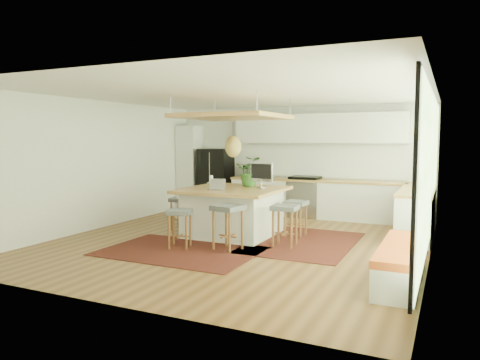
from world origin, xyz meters
The scene contains 33 objects.
floor centered at (0.00, 0.00, 0.00)m, with size 7.00×7.00×0.00m, color #573619.
ceiling centered at (0.00, 0.00, 2.70)m, with size 7.00×7.00×0.00m, color white.
wall_back centered at (0.00, 3.50, 1.35)m, with size 6.50×6.50×0.00m, color silver.
wall_front centered at (0.00, -3.50, 1.35)m, with size 6.50×6.50×0.00m, color silver.
wall_left centered at (-3.25, 0.00, 1.35)m, with size 7.00×7.00×0.00m, color silver.
wall_right centered at (3.25, 0.00, 1.35)m, with size 7.00×7.00×0.00m, color silver.
window_wall centered at (3.22, 0.00, 1.40)m, with size 0.10×6.20×2.60m, color black, non-canonical shape.
pantry centered at (-2.95, 3.18, 1.12)m, with size 0.55×0.60×2.25m, color silver.
back_counter_base centered at (0.55, 3.18, 0.44)m, with size 4.20×0.60×0.88m, color silver.
back_counter_top centered at (0.55, 3.18, 0.90)m, with size 4.24×0.64×0.05m, color olive.
backsplash centered at (0.55, 3.48, 1.35)m, with size 4.20×0.02×0.80m, color white.
upper_cabinets centered at (0.55, 3.32, 2.15)m, with size 4.20×0.34×0.70m, color silver.
range centered at (0.30, 3.18, 0.50)m, with size 0.76×0.62×1.00m, color #A5A5AA, non-canonical shape.
right_counter_base centered at (2.93, 2.00, 0.44)m, with size 0.60×2.50×0.88m, color silver.
right_counter_top centered at (2.93, 2.00, 0.90)m, with size 0.64×2.54×0.05m, color olive.
window_bench centered at (2.95, -1.20, 0.25)m, with size 0.52×2.00×0.50m, color silver, non-canonical shape.
ceiling_panel centered at (-0.30, 0.40, 2.05)m, with size 1.86×1.86×0.80m, color olive, non-canonical shape.
rug_near centered at (-0.60, -1.05, 0.01)m, with size 2.60×1.80×0.01m, color black.
rug_right centered at (1.10, 0.45, 0.01)m, with size 1.80×2.60×0.01m, color black.
fridge centered at (-2.15, 3.15, 0.93)m, with size 0.81×0.64×1.63m, color black, non-canonical shape.
island centered at (-0.36, 0.53, 0.47)m, with size 1.85×1.85×0.93m, color olive, non-canonical shape.
stool_near_left centered at (-0.72, -0.86, 0.35)m, with size 0.40×0.40×0.68m, color #494D51, non-canonical shape.
stool_near_right centered at (0.09, -0.61, 0.35)m, with size 0.46×0.46×0.77m, color #494D51, non-canonical shape.
stool_right_front centered at (0.88, 0.05, 0.35)m, with size 0.43×0.43×0.73m, color #494D51, non-canonical shape.
stool_right_back centered at (0.79, 0.95, 0.35)m, with size 0.41×0.41×0.69m, color #494D51, non-canonical shape.
stool_left_side centered at (-1.56, 0.53, 0.35)m, with size 0.40×0.40×0.68m, color #494D51, non-canonical shape.
laptop centered at (-0.51, 0.09, 1.05)m, with size 0.30×0.32×0.23m, color #A5A5AA, non-canonical shape.
monitor centered at (0.12, 0.82, 1.19)m, with size 0.54×0.19×0.50m, color #A5A5AA, non-canonical shape.
microwave centered at (-1.01, 3.13, 1.12)m, with size 0.57×0.31×0.38m, color #A5A5AA.
island_plant centered at (-0.21, 1.01, 1.17)m, with size 0.55×0.61×0.47m, color #1E4C19.
island_bowl centered at (-1.07, 0.95, 0.95)m, with size 0.19×0.19×0.05m, color beige.
island_bottle_0 centered at (-0.91, 0.63, 1.03)m, with size 0.07×0.07×0.19m, color teal.
island_bottle_1 centered at (-0.76, 0.38, 1.03)m, with size 0.07×0.07×0.19m, color white.
Camera 1 is at (3.50, -7.44, 1.89)m, focal length 33.98 mm.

